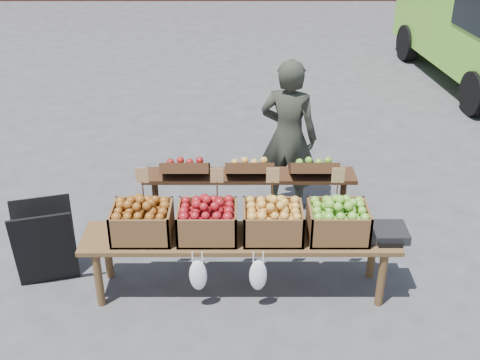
{
  "coord_description": "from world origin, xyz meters",
  "views": [
    {
      "loc": [
        -0.32,
        -4.01,
        3.39
      ],
      "look_at": [
        -0.31,
        0.8,
        0.85
      ],
      "focal_mm": 45.0,
      "sensor_mm": 36.0,
      "label": 1
    }
  ],
  "objects_px": {
    "back_table": "(249,200)",
    "weighing_scale": "(387,232)",
    "crate_golden_apples": "(142,222)",
    "crate_green_apples": "(338,222)",
    "vendor": "(288,137)",
    "crate_russet_pears": "(207,222)",
    "chalkboard_sign": "(45,244)",
    "crate_red_apples": "(273,222)",
    "display_bench": "(240,264)"
  },
  "relations": [
    {
      "from": "back_table",
      "to": "weighing_scale",
      "type": "height_order",
      "value": "back_table"
    },
    {
      "from": "crate_golden_apples",
      "to": "crate_green_apples",
      "type": "xyz_separation_m",
      "value": [
        1.65,
        0.0,
        0.0
      ]
    },
    {
      "from": "vendor",
      "to": "weighing_scale",
      "type": "height_order",
      "value": "vendor"
    },
    {
      "from": "crate_russet_pears",
      "to": "crate_green_apples",
      "type": "distance_m",
      "value": 1.1
    },
    {
      "from": "chalkboard_sign",
      "to": "back_table",
      "type": "relative_size",
      "value": 0.38
    },
    {
      "from": "weighing_scale",
      "to": "crate_red_apples",
      "type": "bearing_deg",
      "value": 180.0
    },
    {
      "from": "back_table",
      "to": "crate_golden_apples",
      "type": "relative_size",
      "value": 4.2
    },
    {
      "from": "display_bench",
      "to": "crate_green_apples",
      "type": "height_order",
      "value": "crate_green_apples"
    },
    {
      "from": "vendor",
      "to": "chalkboard_sign",
      "type": "bearing_deg",
      "value": 50.26
    },
    {
      "from": "back_table",
      "to": "crate_golden_apples",
      "type": "height_order",
      "value": "back_table"
    },
    {
      "from": "display_bench",
      "to": "crate_russet_pears",
      "type": "distance_m",
      "value": 0.51
    },
    {
      "from": "crate_golden_apples",
      "to": "crate_green_apples",
      "type": "distance_m",
      "value": 1.65
    },
    {
      "from": "vendor",
      "to": "crate_green_apples",
      "type": "relative_size",
      "value": 3.36
    },
    {
      "from": "crate_golden_apples",
      "to": "weighing_scale",
      "type": "distance_m",
      "value": 2.08
    },
    {
      "from": "crate_red_apples",
      "to": "back_table",
      "type": "bearing_deg",
      "value": 104.54
    },
    {
      "from": "crate_russet_pears",
      "to": "crate_red_apples",
      "type": "bearing_deg",
      "value": 0.0
    },
    {
      "from": "display_bench",
      "to": "crate_green_apples",
      "type": "xyz_separation_m",
      "value": [
        0.82,
        0.0,
        0.42
      ]
    },
    {
      "from": "back_table",
      "to": "weighing_scale",
      "type": "bearing_deg",
      "value": -31.79
    },
    {
      "from": "crate_red_apples",
      "to": "weighing_scale",
      "type": "relative_size",
      "value": 1.47
    },
    {
      "from": "crate_russet_pears",
      "to": "chalkboard_sign",
      "type": "bearing_deg",
      "value": 174.47
    },
    {
      "from": "display_bench",
      "to": "crate_golden_apples",
      "type": "bearing_deg",
      "value": 180.0
    },
    {
      "from": "crate_golden_apples",
      "to": "chalkboard_sign",
      "type": "bearing_deg",
      "value": 171.18
    },
    {
      "from": "chalkboard_sign",
      "to": "crate_green_apples",
      "type": "bearing_deg",
      "value": -18.74
    },
    {
      "from": "vendor",
      "to": "crate_golden_apples",
      "type": "bearing_deg",
      "value": 67.39
    },
    {
      "from": "vendor",
      "to": "crate_red_apples",
      "type": "distance_m",
      "value": 1.52
    },
    {
      "from": "crate_red_apples",
      "to": "weighing_scale",
      "type": "height_order",
      "value": "crate_red_apples"
    },
    {
      "from": "chalkboard_sign",
      "to": "display_bench",
      "type": "xyz_separation_m",
      "value": [
        1.73,
        -0.14,
        -0.11
      ]
    },
    {
      "from": "chalkboard_sign",
      "to": "display_bench",
      "type": "relative_size",
      "value": 0.29
    },
    {
      "from": "weighing_scale",
      "to": "display_bench",
      "type": "bearing_deg",
      "value": 180.0
    },
    {
      "from": "vendor",
      "to": "display_bench",
      "type": "xyz_separation_m",
      "value": [
        -0.51,
        -1.5,
        -0.55
      ]
    },
    {
      "from": "crate_russet_pears",
      "to": "crate_green_apples",
      "type": "bearing_deg",
      "value": 0.0
    },
    {
      "from": "crate_green_apples",
      "to": "crate_golden_apples",
      "type": "bearing_deg",
      "value": 180.0
    },
    {
      "from": "chalkboard_sign",
      "to": "crate_red_apples",
      "type": "height_order",
      "value": "crate_red_apples"
    },
    {
      "from": "crate_russet_pears",
      "to": "crate_green_apples",
      "type": "relative_size",
      "value": 1.0
    },
    {
      "from": "back_table",
      "to": "crate_red_apples",
      "type": "xyz_separation_m",
      "value": [
        0.19,
        -0.72,
        0.19
      ]
    },
    {
      "from": "vendor",
      "to": "crate_russet_pears",
      "type": "bearing_deg",
      "value": 81.42
    },
    {
      "from": "vendor",
      "to": "back_table",
      "type": "bearing_deg",
      "value": 80.57
    },
    {
      "from": "back_table",
      "to": "crate_green_apples",
      "type": "relative_size",
      "value": 4.2
    },
    {
      "from": "display_bench",
      "to": "crate_red_apples",
      "type": "bearing_deg",
      "value": 0.0
    },
    {
      "from": "display_bench",
      "to": "weighing_scale",
      "type": "bearing_deg",
      "value": 0.0
    },
    {
      "from": "crate_red_apples",
      "to": "crate_green_apples",
      "type": "bearing_deg",
      "value": 0.0
    },
    {
      "from": "crate_golden_apples",
      "to": "crate_russet_pears",
      "type": "bearing_deg",
      "value": 0.0
    },
    {
      "from": "chalkboard_sign",
      "to": "back_table",
      "type": "height_order",
      "value": "back_table"
    },
    {
      "from": "chalkboard_sign",
      "to": "crate_russet_pears",
      "type": "bearing_deg",
      "value": -21.1
    },
    {
      "from": "chalkboard_sign",
      "to": "weighing_scale",
      "type": "xyz_separation_m",
      "value": [
        2.98,
        -0.14,
        0.21
      ]
    },
    {
      "from": "crate_golden_apples",
      "to": "display_bench",
      "type": "bearing_deg",
      "value": 0.0
    },
    {
      "from": "back_table",
      "to": "weighing_scale",
      "type": "xyz_separation_m",
      "value": [
        1.16,
        -0.72,
        0.09
      ]
    },
    {
      "from": "crate_red_apples",
      "to": "crate_golden_apples",
      "type": "bearing_deg",
      "value": 180.0
    },
    {
      "from": "display_bench",
      "to": "crate_golden_apples",
      "type": "distance_m",
      "value": 0.93
    },
    {
      "from": "crate_russet_pears",
      "to": "vendor",
      "type": "bearing_deg",
      "value": 62.28
    }
  ]
}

